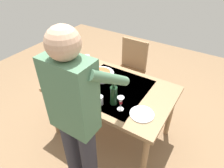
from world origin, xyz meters
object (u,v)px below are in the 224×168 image
wine_glass_left (81,79)px  water_cup_near_left (86,66)px  wine_bottle (114,95)px  wine_glass_right (121,101)px  water_cup_far_left (87,59)px  serving_bowl_pasta (101,74)px  person_server (76,116)px  dinner_plate_near (142,114)px  water_cup_near_right (99,100)px  dining_table (112,93)px  chair_near (131,66)px

wine_glass_left → water_cup_near_left: 0.39m
wine_bottle → wine_glass_right: bearing=159.0°
water_cup_far_left → serving_bowl_pasta: (-0.37, 0.20, -0.01)m
wine_glass_left → serving_bowl_pasta: bearing=-104.6°
wine_glass_right → water_cup_far_left: (0.84, -0.56, -0.06)m
person_server → water_cup_far_left: bearing=-55.1°
person_server → serving_bowl_pasta: bearing=-67.4°
wine_glass_right → water_cup_far_left: size_ratio=1.62×
serving_bowl_pasta → dinner_plate_near: (-0.68, 0.32, -0.03)m
wine_bottle → water_cup_near_left: bearing=-30.0°
wine_glass_right → dinner_plate_near: 0.23m
water_cup_near_right → dinner_plate_near: (-0.42, -0.09, -0.04)m
water_cup_near_right → serving_bowl_pasta: water_cup_near_right is taller
dining_table → wine_glass_left: bearing=29.4°
serving_bowl_pasta → water_cup_far_left: bearing=-28.0°
wine_bottle → water_cup_near_right: (0.12, 0.08, -0.06)m
chair_near → water_cup_near_left: size_ratio=10.34×
serving_bowl_pasta → water_cup_near_left: bearing=-9.5°
water_cup_near_right → serving_bowl_pasta: (0.26, -0.41, -0.01)m
dining_table → wine_glass_left: (0.30, 0.17, 0.19)m
dining_table → dinner_plate_near: dinner_plate_near is taller
dining_table → serving_bowl_pasta: size_ratio=4.49×
wine_glass_left → serving_bowl_pasta: 0.30m
dinner_plate_near → serving_bowl_pasta: bearing=-25.1°
wine_bottle → water_cup_near_left: wine_bottle is taller
wine_bottle → chair_near: bearing=-71.7°
water_cup_near_left → chair_near: bearing=-114.3°
chair_near → dinner_plate_near: chair_near is taller
wine_glass_right → dining_table: bearing=-44.6°
person_server → wine_glass_left: bearing=-52.3°
water_cup_near_left → serving_bowl_pasta: size_ratio=0.29×
water_cup_far_left → dining_table: bearing=152.2°
wine_glass_right → water_cup_near_right: 0.23m
dining_table → wine_bottle: 0.32m
wine_glass_right → dinner_plate_near: wine_glass_right is taller
chair_near → serving_bowl_pasta: (0.03, 0.71, 0.24)m
wine_glass_right → water_cup_near_left: bearing=-28.9°
chair_near → water_cup_near_left: (0.30, 0.66, 0.25)m
water_cup_near_left → wine_bottle: bearing=150.0°
water_cup_near_right → water_cup_far_left: bearing=-43.8°
serving_bowl_pasta → water_cup_near_right: bearing=122.6°
person_server → wine_glass_right: person_server is taller
chair_near → serving_bowl_pasta: 0.75m
water_cup_near_right → serving_bowl_pasta: bearing=-57.4°
dinner_plate_near → wine_bottle: bearing=1.6°
person_server → wine_glass_left: person_server is taller
chair_near → water_cup_near_left: chair_near is taller
chair_near → water_cup_near_right: bearing=101.5°
water_cup_far_left → dinner_plate_near: 1.17m
wine_bottle → water_cup_near_right: 0.15m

